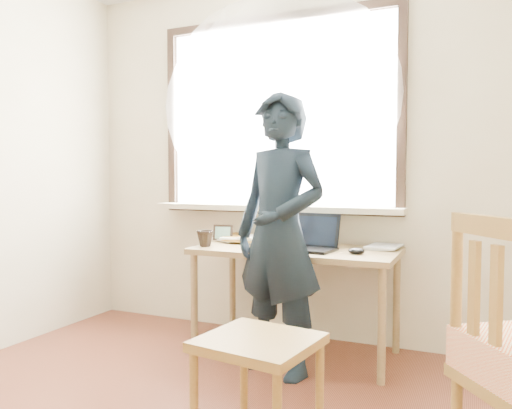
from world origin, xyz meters
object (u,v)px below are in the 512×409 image
at_px(laptop, 310,241).
at_px(work_chair, 258,355).
at_px(mug_dark, 205,239).
at_px(person, 280,234).
at_px(desk, 296,259).
at_px(mug_white, 288,237).

xyz_separation_m(laptop, work_chair, (0.13, -1.10, -0.35)).
bearing_deg(work_chair, mug_dark, 130.03).
bearing_deg(work_chair, person, 104.97).
bearing_deg(laptop, mug_dark, -168.00).
distance_m(desk, work_chair, 1.18).
relative_size(mug_white, work_chair, 0.22).
relative_size(laptop, person, 0.22).
bearing_deg(mug_dark, work_chair, -49.97).
bearing_deg(desk, mug_white, 122.50).
xyz_separation_m(laptop, mug_dark, (-0.68, -0.14, -0.00)).
bearing_deg(work_chair, mug_white, 105.07).
relative_size(desk, mug_dark, 11.30).
relative_size(work_chair, person, 0.31).
bearing_deg(mug_white, desk, -57.50).
bearing_deg(mug_white, laptop, -44.78).
bearing_deg(desk, mug_dark, -162.88).
bearing_deg(work_chair, laptop, 96.49).
bearing_deg(person, work_chair, -58.49).
height_order(mug_white, person, person).
height_order(laptop, person, person).
height_order(desk, mug_white, mug_white).
bearing_deg(person, desk, 109.63).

